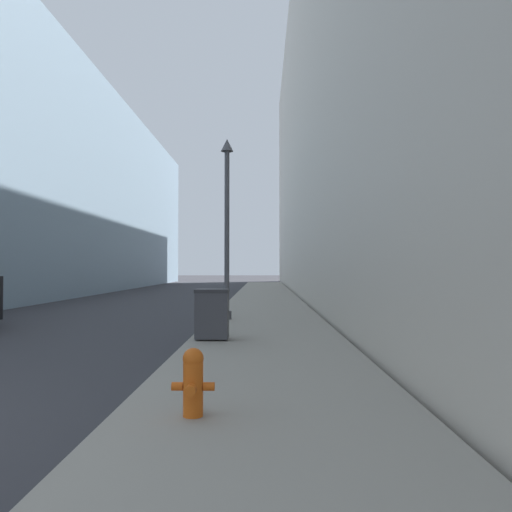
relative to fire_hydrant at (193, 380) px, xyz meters
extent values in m
cube|color=gray|center=(0.83, 16.65, -0.44)|extent=(3.43, 60.00, 0.14)
cube|color=beige|center=(8.65, 24.65, 10.20)|extent=(12.00, 60.00, 21.44)
cylinder|color=#D15614|center=(0.00, 0.01, -0.09)|extent=(0.21, 0.21, 0.57)
sphere|color=#D15614|center=(0.00, 0.01, 0.23)|extent=(0.22, 0.22, 0.22)
cylinder|color=#D15614|center=(0.00, 0.01, 0.30)|extent=(0.06, 0.06, 0.05)
cylinder|color=#D15614|center=(0.00, -0.16, -0.06)|extent=(0.11, 0.12, 0.11)
cylinder|color=#D15614|center=(-0.17, 0.01, -0.06)|extent=(0.12, 0.09, 0.09)
cylinder|color=#D15614|center=(0.17, 0.01, -0.06)|extent=(0.12, 0.09, 0.09)
cube|color=#3D3D42|center=(-0.38, 5.55, 0.15)|extent=(0.70, 0.54, 0.98)
cube|color=#2D2D31|center=(-0.38, 5.55, 0.68)|extent=(0.72, 0.56, 0.08)
cylinder|color=black|center=(-0.67, 5.78, -0.29)|extent=(0.05, 0.16, 0.16)
cylinder|color=black|center=(-0.08, 5.78, -0.29)|extent=(0.05, 0.16, 0.16)
cylinder|color=#4C4C51|center=(-0.37, 9.75, -0.25)|extent=(0.28, 0.28, 0.25)
cylinder|color=#4C4C51|center=(-0.37, 9.75, 2.17)|extent=(0.15, 0.15, 5.08)
cone|color=#4C4C51|center=(-0.37, 9.75, 4.89)|extent=(0.38, 0.38, 0.38)
camera|label=1|loc=(0.74, -5.26, 1.19)|focal=35.00mm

